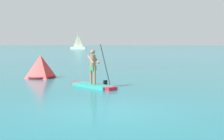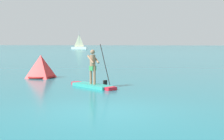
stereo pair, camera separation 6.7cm
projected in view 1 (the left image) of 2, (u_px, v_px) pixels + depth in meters
The scene contains 4 objects.
ground at pixel (103, 112), 9.57m from camera, with size 440.00×440.00×0.00m, color #1E727F.
paddleboarder_mid_center at pixel (93, 80), 14.81m from camera, with size 2.51×2.14×1.99m.
race_marker_buoy at pixel (41, 68), 18.71m from camera, with size 1.96×1.96×1.34m.
sailboat_left_horizon at pixel (78, 47), 99.07m from camera, with size 4.77×1.32×5.56m.
Camera 1 is at (1.83, -9.25, 2.07)m, focal length 51.41 mm.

